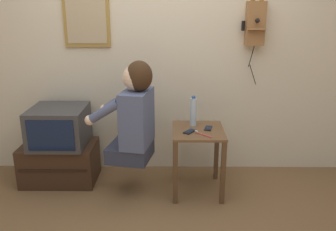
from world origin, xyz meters
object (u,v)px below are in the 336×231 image
(wall_phone_antique, at_px, (255,23))
(framed_picture, at_px, (87,20))
(cell_phone_held, at_px, (190,131))
(television, at_px, (59,126))
(water_bottle, at_px, (193,112))
(person, at_px, (134,114))
(toothbrush, at_px, (202,134))
(cell_phone_spare, at_px, (208,128))

(wall_phone_antique, xyz_separation_m, framed_picture, (-1.59, 0.04, 0.02))
(wall_phone_antique, height_order, cell_phone_held, wall_phone_antique)
(television, bearing_deg, water_bottle, -3.06)
(person, distance_m, wall_phone_antique, 1.42)
(person, relative_size, wall_phone_antique, 1.08)
(television, xyz_separation_m, cell_phone_held, (1.22, -0.25, 0.04))
(toothbrush, bearing_deg, cell_phone_held, 101.18)
(framed_picture, bearing_deg, person, -47.79)
(water_bottle, bearing_deg, framed_picture, 159.81)
(wall_phone_antique, relative_size, toothbrush, 5.92)
(television, distance_m, framed_picture, 1.04)
(wall_phone_antique, xyz_separation_m, cell_phone_spare, (-0.45, -0.42, -0.90))
(cell_phone_spare, xyz_separation_m, toothbrush, (-0.07, -0.16, 0.00))
(wall_phone_antique, bearing_deg, toothbrush, -131.98)
(television, xyz_separation_m, cell_phone_spare, (1.40, -0.16, 0.04))
(television, relative_size, cell_phone_spare, 3.79)
(person, distance_m, television, 0.80)
(framed_picture, relative_size, toothbrush, 3.58)
(television, distance_m, cell_phone_spare, 1.41)
(cell_phone_held, distance_m, toothbrush, 0.12)
(water_bottle, distance_m, toothbrush, 0.28)
(person, relative_size, cell_phone_held, 6.51)
(person, height_order, cell_phone_spare, person)
(person, height_order, wall_phone_antique, wall_phone_antique)
(television, height_order, framed_picture, framed_picture)
(framed_picture, distance_m, toothbrush, 1.54)
(wall_phone_antique, bearing_deg, cell_phone_held, -140.81)
(framed_picture, bearing_deg, wall_phone_antique, -1.58)
(person, bearing_deg, toothbrush, -87.29)
(television, height_order, toothbrush, television)
(water_bottle, bearing_deg, wall_phone_antique, 29.35)
(television, bearing_deg, toothbrush, -13.33)
(person, bearing_deg, water_bottle, -61.80)
(framed_picture, relative_size, cell_phone_spare, 3.68)
(television, relative_size, toothbrush, 3.68)
(person, xyz_separation_m, wall_phone_antique, (1.10, 0.49, 0.74))
(cell_phone_spare, bearing_deg, person, -160.09)
(person, distance_m, framed_picture, 1.05)
(wall_phone_antique, relative_size, cell_phone_held, 6.01)
(cell_phone_spare, distance_m, water_bottle, 0.20)
(person, height_order, toothbrush, person)
(television, height_order, cell_phone_spare, television)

